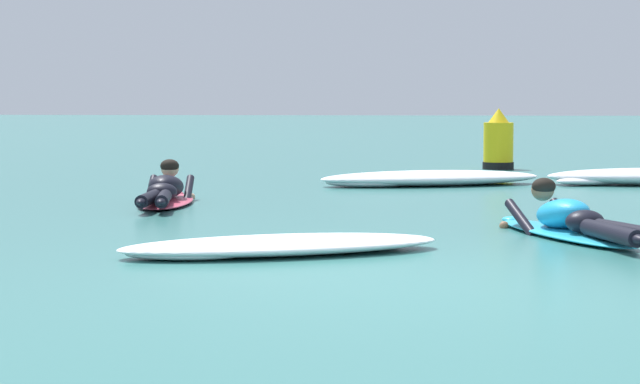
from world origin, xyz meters
The scene contains 6 objects.
ground_plane centered at (0.00, 10.00, 0.00)m, with size 120.00×120.00×0.00m, color #387A75.
surfer_near centered at (1.18, 2.76, 0.14)m, with size 1.34×2.69×0.54m.
surfer_far centered at (-3.03, 5.72, 0.14)m, with size 0.81×2.56×0.55m.
whitewater_front centered at (-0.02, 9.09, 0.10)m, with size 3.29×1.96×0.21m.
whitewater_mid_left centered at (-1.20, 1.48, 0.07)m, with size 2.71×1.79×0.14m.
channel_marker_buoy centered at (1.10, 13.02, 0.41)m, with size 0.52×0.52×1.02m.
Camera 1 is at (-0.04, -8.21, 1.24)m, focal length 70.45 mm.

